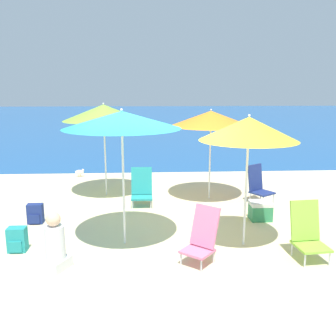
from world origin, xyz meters
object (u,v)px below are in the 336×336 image
object	(u,v)px
beach_chair_pink	(202,236)
cooler_box	(260,211)
beach_chair_lime	(307,232)
beach_umbrella_teal	(122,120)
seagull	(80,172)
person_seated_near	(55,245)
beach_umbrella_orange	(211,119)
beach_umbrella_yellow	(249,129)
backpack_teal	(17,240)
backpack_navy	(35,214)
beach_chair_teal	(142,188)
beach_chair_navy	(258,184)
beach_umbrella_lime	(104,113)

from	to	relation	value
beach_chair_pink	cooler_box	xyz separation A→B (m)	(1.41, 1.72, -0.21)
beach_chair_lime	cooler_box	world-z (taller)	beach_chair_lime
beach_umbrella_teal	seagull	distance (m)	5.48
person_seated_near	cooler_box	world-z (taller)	person_seated_near
beach_umbrella_orange	person_seated_near	distance (m)	4.60
beach_umbrella_teal	person_seated_near	xyz separation A→B (m)	(-0.94, -0.84, -1.71)
beach_umbrella_yellow	backpack_teal	size ratio (longest dim) A/B	5.44
beach_umbrella_teal	backpack_navy	size ratio (longest dim) A/B	5.83
beach_umbrella_orange	beach_chair_teal	world-z (taller)	beach_umbrella_orange
person_seated_near	cooler_box	bearing A→B (deg)	54.66
backpack_navy	cooler_box	distance (m)	4.38
beach_chair_navy	person_seated_near	world-z (taller)	beach_chair_navy
beach_umbrella_orange	backpack_navy	size ratio (longest dim) A/B	5.42
beach_umbrella_orange	beach_chair_navy	size ratio (longest dim) A/B	2.43
cooler_box	beach_umbrella_orange	bearing A→B (deg)	117.42
beach_umbrella_teal	beach_chair_navy	distance (m)	3.96
beach_umbrella_lime	beach_umbrella_yellow	bearing A→B (deg)	-50.14
beach_chair_teal	beach_chair_navy	world-z (taller)	beach_chair_navy
backpack_teal	seagull	size ratio (longest dim) A/B	1.48
person_seated_near	backpack_teal	world-z (taller)	person_seated_near
beach_umbrella_orange	seagull	distance (m)	4.52
beach_chair_pink	backpack_teal	distance (m)	2.94
beach_chair_pink	beach_chair_lime	distance (m)	1.63
beach_chair_teal	backpack_teal	distance (m)	3.04
beach_umbrella_lime	beach_umbrella_teal	bearing A→B (deg)	-78.17
beach_umbrella_teal	person_seated_near	bearing A→B (deg)	-138.12
backpack_navy	beach_umbrella_orange	bearing A→B (deg)	22.04
beach_umbrella_orange	beach_umbrella_lime	world-z (taller)	beach_umbrella_lime
person_seated_near	backpack_navy	world-z (taller)	person_seated_near
beach_umbrella_yellow	person_seated_near	size ratio (longest dim) A/B	2.53
person_seated_near	backpack_teal	distance (m)	0.99
beach_chair_navy	cooler_box	bearing A→B (deg)	-137.50
beach_chair_teal	beach_chair_pink	bearing A→B (deg)	-72.17
beach_umbrella_teal	beach_chair_lime	world-z (taller)	beach_umbrella_teal
beach_umbrella_yellow	backpack_navy	bearing A→B (deg)	162.27
beach_umbrella_teal	beach_umbrella_lime	distance (m)	3.02
beach_chair_teal	beach_chair_lime	xyz separation A→B (m)	(2.57, -2.78, 0.02)
person_seated_near	backpack_navy	size ratio (longest dim) A/B	2.22
beach_umbrella_lime	backpack_teal	xyz separation A→B (m)	(-1.07, -3.17, -1.79)
backpack_navy	person_seated_near	bearing A→B (deg)	-66.20
beach_umbrella_lime	seagull	size ratio (longest dim) A/B	8.23
beach_chair_pink	beach_chair_lime	world-z (taller)	beach_chair_lime
beach_umbrella_orange	beach_chair_lime	xyz separation A→B (m)	(1.00, -3.16, -1.47)
beach_umbrella_teal	beach_chair_pink	distance (m)	2.18
beach_chair_lime	backpack_teal	xyz separation A→B (m)	(-4.52, 0.44, -0.21)
beach_chair_navy	backpack_teal	distance (m)	5.16
beach_chair_pink	beach_chair_navy	xyz separation A→B (m)	(1.70, 2.87, 0.03)
beach_chair_pink	person_seated_near	distance (m)	2.14
beach_umbrella_orange	backpack_navy	distance (m)	4.24
backpack_navy	seagull	bearing A→B (deg)	87.39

